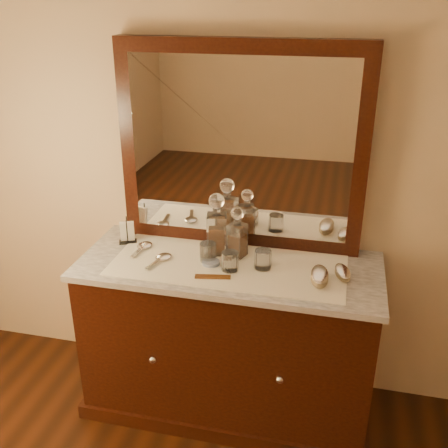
{
  "coord_description": "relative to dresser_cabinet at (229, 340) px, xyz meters",
  "views": [
    {
      "loc": [
        0.48,
        -0.17,
        2.03
      ],
      "look_at": [
        0.0,
        1.85,
        1.1
      ],
      "focal_mm": 41.58,
      "sensor_mm": 36.0,
      "label": 1
    }
  ],
  "objects": [
    {
      "name": "knob_left",
      "position": [
        -0.3,
        -0.28,
        0.04
      ],
      "size": [
        0.04,
        0.04,
        0.04
      ],
      "primitive_type": "sphere",
      "color": "silver",
      "rests_on": "dresser_cabinet"
    },
    {
      "name": "brush_far",
      "position": [
        0.53,
        -0.01,
        0.46
      ],
      "size": [
        0.1,
        0.15,
        0.04
      ],
      "color": "#8F7A57",
      "rests_on": "lace_runner"
    },
    {
      "name": "marble_top",
      "position": [
        0.0,
        0.0,
        0.42
      ],
      "size": [
        1.44,
        0.59,
        0.03
      ],
      "primitive_type": "cube",
      "color": "white",
      "rests_on": "dresser_cabinet"
    },
    {
      "name": "mirror_frame",
      "position": [
        0.0,
        0.25,
        0.94
      ],
      "size": [
        1.2,
        0.08,
        1.0
      ],
      "primitive_type": "cube",
      "color": "black",
      "rests_on": "marble_top"
    },
    {
      "name": "comb",
      "position": [
        -0.04,
        -0.15,
        0.45
      ],
      "size": [
        0.16,
        0.06,
        0.01
      ],
      "primitive_type": "cube",
      "rotation": [
        0.0,
        0.0,
        0.19
      ],
      "color": "brown",
      "rests_on": "lace_runner"
    },
    {
      "name": "knob_right",
      "position": [
        0.3,
        -0.28,
        0.04
      ],
      "size": [
        0.04,
        0.04,
        0.04
      ],
      "primitive_type": "sphere",
      "color": "silver",
      "rests_on": "dresser_cabinet"
    },
    {
      "name": "hand_mirror_inner",
      "position": [
        -0.32,
        -0.04,
        0.45
      ],
      "size": [
        0.09,
        0.19,
        0.02
      ],
      "color": "silver",
      "rests_on": "lace_runner"
    },
    {
      "name": "mirror_glass",
      "position": [
        0.0,
        0.21,
        0.94
      ],
      "size": [
        1.06,
        0.01,
        0.86
      ],
      "primitive_type": "cube",
      "color": "white",
      "rests_on": "marble_top"
    },
    {
      "name": "pin_dish",
      "position": [
        -0.08,
        -0.03,
        0.45
      ],
      "size": [
        0.1,
        0.1,
        0.01
      ],
      "primitive_type": "cylinder",
      "rotation": [
        0.0,
        0.0,
        -0.25
      ],
      "color": "white",
      "rests_on": "lace_runner"
    },
    {
      "name": "decanter_left",
      "position": [
        -0.08,
        0.09,
        0.56
      ],
      "size": [
        0.11,
        0.11,
        0.31
      ],
      "color": "#944B15",
      "rests_on": "lace_runner"
    },
    {
      "name": "hand_mirror_outer",
      "position": [
        -0.45,
        0.05,
        0.45
      ],
      "size": [
        0.08,
        0.19,
        0.02
      ],
      "color": "silver",
      "rests_on": "lace_runner"
    },
    {
      "name": "lace_runner",
      "position": [
        0.0,
        -0.02,
        0.44
      ],
      "size": [
        1.1,
        0.45,
        0.0
      ],
      "primitive_type": "cube",
      "color": "white",
      "rests_on": "marble_top"
    },
    {
      "name": "brush_near",
      "position": [
        0.43,
        -0.07,
        0.47
      ],
      "size": [
        0.09,
        0.18,
        0.05
      ],
      "color": "#8F7A57",
      "rests_on": "lace_runner"
    },
    {
      "name": "tumblers",
      "position": [
        0.03,
        -0.02,
        0.49
      ],
      "size": [
        0.35,
        0.15,
        0.09
      ],
      "color": "white",
      "rests_on": "lace_runner"
    },
    {
      "name": "dresser_plinth",
      "position": [
        0.0,
        0.0,
        -0.37
      ],
      "size": [
        1.46,
        0.59,
        0.08
      ],
      "primitive_type": "cube",
      "color": "black",
      "rests_on": "floor"
    },
    {
      "name": "dresser_cabinet",
      "position": [
        0.0,
        0.0,
        0.0
      ],
      "size": [
        1.4,
        0.55,
        0.82
      ],
      "primitive_type": "cube",
      "color": "black",
      "rests_on": "floor"
    },
    {
      "name": "decanter_right",
      "position": [
        0.02,
        0.08,
        0.54
      ],
      "size": [
        0.1,
        0.1,
        0.26
      ],
      "color": "#944B15",
      "rests_on": "lace_runner"
    },
    {
      "name": "napkin_rack",
      "position": [
        -0.56,
        0.11,
        0.49
      ],
      "size": [
        0.1,
        0.08,
        0.13
      ],
      "color": "black",
      "rests_on": "marble_top"
    }
  ]
}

